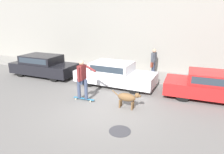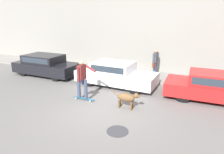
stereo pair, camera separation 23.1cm
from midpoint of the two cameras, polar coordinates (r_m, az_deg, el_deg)
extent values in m
plane|color=slate|center=(7.98, -1.54, -9.39)|extent=(36.00, 36.00, 0.00)
cube|color=gray|center=(13.11, 10.73, 12.64)|extent=(32.00, 0.30, 5.24)
cube|color=gray|center=(12.40, 8.72, 0.47)|extent=(30.00, 2.09, 0.13)
cylinder|color=black|center=(12.85, -11.27, 2.01)|extent=(0.60, 0.20, 0.60)
cylinder|color=black|center=(11.73, -15.38, 0.29)|extent=(0.60, 0.20, 0.60)
cylinder|color=black|center=(14.43, -19.49, 2.98)|extent=(0.60, 0.20, 0.60)
cylinder|color=black|center=(13.44, -23.74, 1.54)|extent=(0.60, 0.20, 0.60)
cube|color=black|center=(13.02, -17.72, 2.59)|extent=(4.07, 1.72, 0.62)
cube|color=black|center=(13.01, -18.48, 5.00)|extent=(2.28, 1.55, 0.48)
cube|color=#28333D|center=(12.47, -20.86, 4.38)|extent=(2.00, 0.02, 0.31)
cylinder|color=black|center=(10.80, 9.72, -0.58)|extent=(0.67, 0.22, 0.67)
cylinder|color=black|center=(9.49, 7.18, -2.95)|extent=(0.67, 0.22, 0.67)
cylinder|color=black|center=(11.76, -2.50, 1.10)|extent=(0.67, 0.22, 0.67)
cylinder|color=black|center=(10.56, -6.26, -0.84)|extent=(0.67, 0.22, 0.67)
cube|color=silver|center=(10.53, 1.83, 0.09)|extent=(4.25, 1.82, 0.58)
cube|color=silver|center=(10.46, 1.02, 2.98)|extent=(2.10, 1.58, 0.48)
cube|color=#28333D|center=(9.79, -0.89, 2.15)|extent=(1.81, 0.07, 0.31)
cylinder|color=black|center=(10.52, 20.82, -2.06)|extent=(0.64, 0.22, 0.63)
cylinder|color=black|center=(9.13, 20.40, -4.85)|extent=(0.64, 0.22, 0.63)
cube|color=#B21E1E|center=(9.85, 28.82, -3.39)|extent=(4.55, 1.85, 0.56)
cube|color=#B21E1E|center=(9.68, 28.20, -0.40)|extent=(2.22, 1.60, 0.47)
cube|color=#28333D|center=(8.94, 28.61, -1.61)|extent=(1.91, 0.07, 0.30)
cylinder|color=brown|center=(8.09, 6.73, -7.86)|extent=(0.07, 0.07, 0.33)
cylinder|color=brown|center=(7.93, 6.29, -8.37)|extent=(0.07, 0.07, 0.33)
cylinder|color=brown|center=(8.25, 3.30, -7.25)|extent=(0.07, 0.07, 0.33)
cylinder|color=brown|center=(8.10, 2.80, -7.73)|extent=(0.07, 0.07, 0.33)
ellipsoid|color=brown|center=(7.97, 4.82, -5.82)|extent=(0.75, 0.35, 0.33)
sphere|color=brown|center=(7.78, 7.81, -5.30)|extent=(0.20, 0.20, 0.20)
cylinder|color=brown|center=(7.76, 8.43, -5.50)|extent=(0.11, 0.09, 0.09)
cylinder|color=brown|center=(8.10, 1.60, -4.61)|extent=(0.30, 0.05, 0.23)
cylinder|color=beige|center=(8.83, -5.04, -6.52)|extent=(0.07, 0.03, 0.07)
cylinder|color=beige|center=(8.71, -5.52, -6.88)|extent=(0.07, 0.03, 0.07)
cylinder|color=beige|center=(9.18, -9.04, -5.74)|extent=(0.07, 0.03, 0.07)
cylinder|color=beige|center=(9.06, -9.55, -6.06)|extent=(0.07, 0.03, 0.07)
cube|color=teal|center=(8.92, -7.34, -6.04)|extent=(1.01, 0.13, 0.02)
cylinder|color=#38425B|center=(8.70, -6.74, -3.51)|extent=(0.15, 0.15, 0.87)
cylinder|color=#38425B|center=(8.87, -8.70, -3.17)|extent=(0.15, 0.15, 0.87)
cube|color=#38425B|center=(8.67, -7.82, -1.20)|extent=(0.18, 0.33, 0.17)
cube|color=maroon|center=(8.56, -7.93, 1.36)|extent=(0.21, 0.42, 0.63)
sphere|color=tan|center=(8.45, -8.04, 4.09)|extent=(0.20, 0.20, 0.20)
cylinder|color=maroon|center=(8.36, -8.83, 0.71)|extent=(0.09, 0.09, 0.60)
cylinder|color=maroon|center=(8.56, -5.61, 2.55)|extent=(0.60, 0.16, 0.30)
cylinder|color=black|center=(8.05, 1.63, -1.82)|extent=(1.91, 0.22, 0.74)
cylinder|color=#3D4760|center=(12.33, 12.55, 2.33)|extent=(0.16, 0.16, 0.77)
cylinder|color=#3D4760|center=(12.49, 12.82, 2.50)|extent=(0.16, 0.16, 0.77)
cube|color=#424751|center=(12.26, 12.88, 5.43)|extent=(0.27, 0.46, 0.56)
cylinder|color=#424751|center=(12.01, 12.46, 5.29)|extent=(0.10, 0.10, 0.53)
cylinder|color=#424751|center=(12.50, 13.30, 5.68)|extent=(0.10, 0.10, 0.53)
sphere|color=tan|center=(12.19, 13.01, 7.25)|extent=(0.23, 0.23, 0.23)
cube|color=brown|center=(12.10, 12.33, 3.37)|extent=(0.14, 0.28, 0.29)
cylinder|color=#38383D|center=(6.64, 2.61, -15.22)|extent=(0.71, 0.71, 0.01)
camera|label=1|loc=(0.12, -89.26, 0.23)|focal=32.00mm
camera|label=2|loc=(0.12, 90.74, -0.23)|focal=32.00mm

